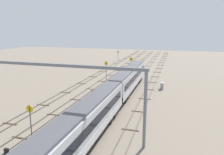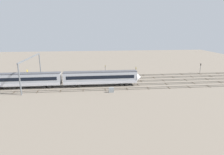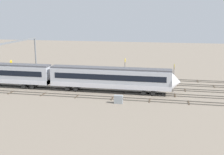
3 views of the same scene
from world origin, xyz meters
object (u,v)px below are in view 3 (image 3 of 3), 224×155
(speed_sign_near_foreground, at_px, (11,67))
(speed_sign_far_trackside, at_px, (174,74))
(overhead_gantry, at_px, (13,51))
(speed_sign_mid_trackside, at_px, (125,68))
(relay_cabinet, at_px, (118,99))

(speed_sign_near_foreground, xyz_separation_m, speed_sign_far_trackside, (37.65, -4.46, 0.68))
(overhead_gantry, distance_m, speed_sign_far_trackside, 35.53)
(speed_sign_mid_trackside, xyz_separation_m, relay_cabinet, (0.86, -13.12, -3.03))
(overhead_gantry, height_order, speed_sign_near_foreground, overhead_gantry)
(speed_sign_near_foreground, xyz_separation_m, speed_sign_mid_trackside, (27.35, -0.57, 0.76))
(speed_sign_far_trackside, bearing_deg, speed_sign_near_foreground, 173.24)
(speed_sign_far_trackside, bearing_deg, overhead_gantry, 176.97)
(overhead_gantry, relative_size, speed_sign_near_foreground, 4.86)
(speed_sign_far_trackside, height_order, relay_cabinet, speed_sign_far_trackside)
(overhead_gantry, xyz_separation_m, speed_sign_near_foreground, (-2.34, 2.59, -4.13))
(overhead_gantry, bearing_deg, speed_sign_mid_trackside, 4.62)
(overhead_gantry, distance_m, speed_sign_near_foreground, 5.41)
(speed_sign_near_foreground, distance_m, relay_cabinet, 31.44)
(speed_sign_far_trackside, bearing_deg, relay_cabinet, -135.67)
(relay_cabinet, bearing_deg, speed_sign_mid_trackside, 93.76)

